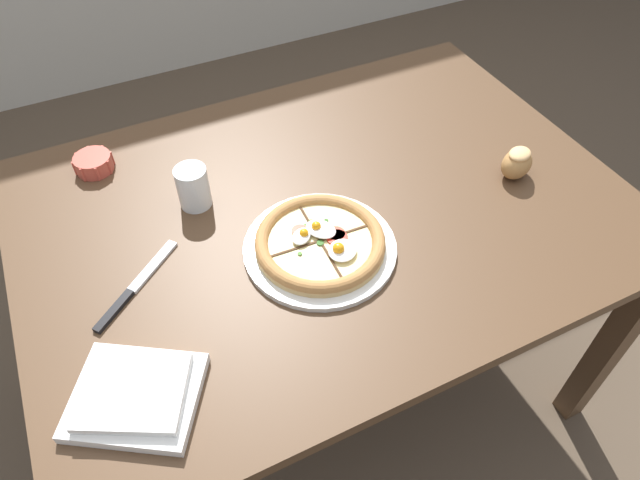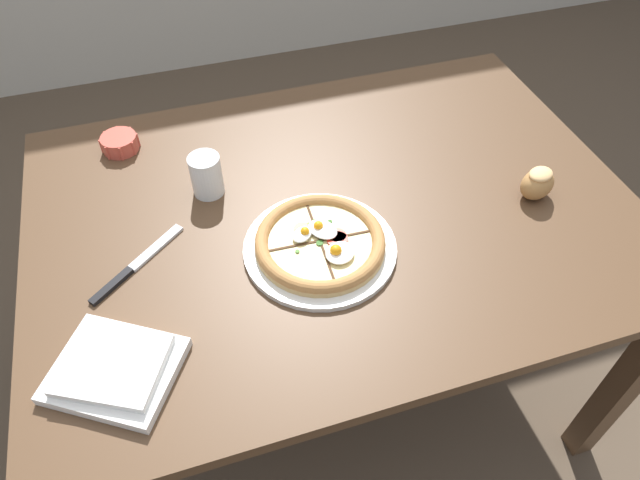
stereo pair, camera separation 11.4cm
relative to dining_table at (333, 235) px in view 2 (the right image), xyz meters
name	(u,v)px [view 2 (the right image)]	position (x,y,z in m)	size (l,w,h in m)	color
ground_plane	(330,373)	(0.00, 0.00, -0.64)	(12.00, 12.00, 0.00)	brown
dining_table	(333,235)	(0.00, 0.00, 0.00)	(1.32, 0.95, 0.74)	#513823
pizza	(320,244)	(-0.07, -0.11, 0.11)	(0.31, 0.31, 0.05)	white
ramekin_bowl	(120,143)	(-0.43, 0.34, 0.11)	(0.09, 0.09, 0.04)	#C64C3D
napkin_folded	(115,368)	(-0.49, -0.28, 0.11)	(0.27, 0.26, 0.04)	white
bread_piece_near	(538,183)	(0.44, -0.10, 0.13)	(0.10, 0.08, 0.07)	#B27F47
knife_main	(137,264)	(-0.43, -0.04, 0.10)	(0.20, 0.17, 0.01)	silver
water_glass	(207,177)	(-0.25, 0.13, 0.14)	(0.07, 0.07, 0.10)	white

